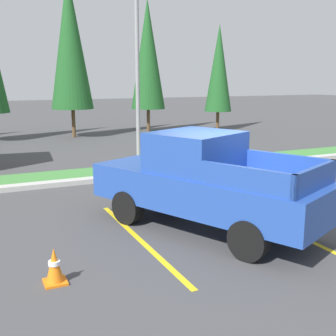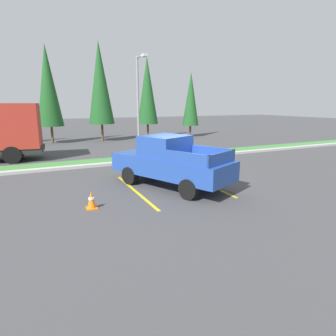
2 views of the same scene
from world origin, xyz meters
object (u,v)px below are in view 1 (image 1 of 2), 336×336
at_px(street_light, 139,68).
at_px(traffic_cone, 54,266).
at_px(cypress_tree_center, 70,41).
at_px(cypress_tree_right_inner, 148,54).
at_px(cypress_tree_rightmost, 219,68).
at_px(pickup_truck_main, 205,182).

height_order(street_light, traffic_cone, street_light).
bearing_deg(cypress_tree_center, cypress_tree_right_inner, 7.41).
xyz_separation_m(street_light, traffic_cone, (-4.24, -7.20, -3.27)).
xyz_separation_m(street_light, cypress_tree_center, (-0.04, 10.20, 1.61)).
distance_m(cypress_tree_center, cypress_tree_rightmost, 9.28).
bearing_deg(pickup_truck_main, cypress_tree_rightmost, 58.01).
xyz_separation_m(pickup_truck_main, cypress_tree_rightmost, (9.95, 15.93, 2.79)).
distance_m(cypress_tree_center, traffic_cone, 18.56).
relative_size(pickup_truck_main, cypress_tree_rightmost, 0.85).
height_order(cypress_tree_center, cypress_tree_right_inner, cypress_tree_center).
height_order(street_light, cypress_tree_center, cypress_tree_center).
bearing_deg(traffic_cone, street_light, 59.48).
height_order(cypress_tree_right_inner, cypress_tree_rightmost, cypress_tree_right_inner).
height_order(pickup_truck_main, cypress_tree_right_inner, cypress_tree_right_inner).
bearing_deg(cypress_tree_right_inner, traffic_cone, -116.40).
relative_size(cypress_tree_center, cypress_tree_right_inner, 1.12).
bearing_deg(street_light, traffic_cone, -120.52).
xyz_separation_m(cypress_tree_rightmost, traffic_cone, (-13.39, -17.20, -3.54)).
height_order(street_light, cypress_tree_right_inner, cypress_tree_right_inner).
relative_size(street_light, cypress_tree_right_inner, 0.77).
xyz_separation_m(street_light, cypress_tree_right_inner, (4.70, 10.82, 1.06)).
bearing_deg(street_light, cypress_tree_right_inner, 66.53).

